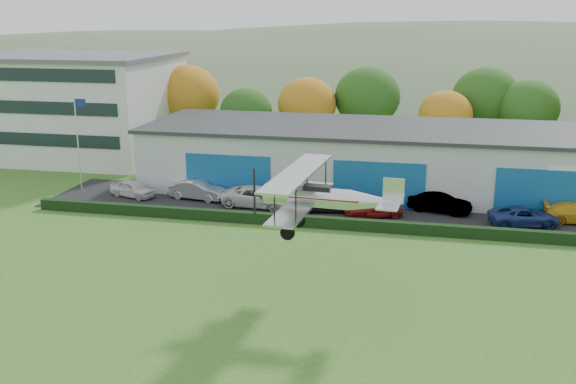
% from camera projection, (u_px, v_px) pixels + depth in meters
% --- Properties ---
extents(ground, '(300.00, 300.00, 0.00)m').
position_uv_depth(ground, '(232.00, 331.00, 31.15)').
color(ground, '#316720').
rests_on(ground, ground).
extents(apron, '(48.00, 9.00, 0.05)m').
position_uv_depth(apron, '(350.00, 209.00, 50.32)').
color(apron, black).
rests_on(apron, ground).
extents(hedge, '(46.00, 0.60, 0.80)m').
position_uv_depth(hedge, '(342.00, 224.00, 45.69)').
color(hedge, black).
rests_on(hedge, ground).
extents(hangar, '(40.60, 12.60, 5.30)m').
position_uv_depth(hangar, '(385.00, 158.00, 55.79)').
color(hangar, '#B2B7BC').
rests_on(hangar, ground).
extents(office_block, '(20.60, 15.60, 10.40)m').
position_uv_depth(office_block, '(71.00, 105.00, 68.52)').
color(office_block, silver).
rests_on(office_block, ground).
extents(flagpole, '(1.05, 0.10, 8.00)m').
position_uv_depth(flagpole, '(78.00, 134.00, 54.71)').
color(flagpole, silver).
rests_on(flagpole, ground).
extents(tree_belt, '(75.70, 13.22, 10.12)m').
position_uv_depth(tree_belt, '(355.00, 102.00, 67.78)').
color(tree_belt, '#3D2614').
rests_on(tree_belt, ground).
extents(distant_hills, '(430.00, 196.00, 56.00)m').
position_uv_depth(distant_hills, '(378.00, 124.00, 167.43)').
color(distant_hills, '#4C6642').
rests_on(distant_hills, ground).
extents(car_0, '(4.20, 2.73, 1.33)m').
position_uv_depth(car_0, '(133.00, 189.00, 53.48)').
color(car_0, silver).
rests_on(car_0, apron).
extents(car_1, '(4.84, 2.31, 1.53)m').
position_uv_depth(car_1, '(198.00, 190.00, 52.79)').
color(car_1, silver).
rests_on(car_1, apron).
extents(car_2, '(5.69, 2.86, 1.54)m').
position_uv_depth(car_2, '(258.00, 197.00, 50.78)').
color(car_2, silver).
rests_on(car_2, apron).
extents(car_3, '(6.00, 3.44, 1.64)m').
position_uv_depth(car_3, '(325.00, 200.00, 49.77)').
color(car_3, black).
rests_on(car_3, apron).
extents(car_4, '(4.60, 3.11, 1.45)m').
position_uv_depth(car_4, '(373.00, 207.00, 48.23)').
color(car_4, maroon).
rests_on(car_4, apron).
extents(car_5, '(4.82, 2.74, 1.50)m').
position_uv_depth(car_5, '(440.00, 202.00, 49.32)').
color(car_5, gray).
rests_on(car_5, apron).
extents(car_6, '(5.19, 3.25, 1.34)m').
position_uv_depth(car_6, '(524.00, 216.00, 46.24)').
color(car_6, navy).
rests_on(car_6, apron).
extents(biplane, '(7.65, 8.78, 3.28)m').
position_uv_depth(biplane, '(319.00, 195.00, 32.96)').
color(biplane, silver).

